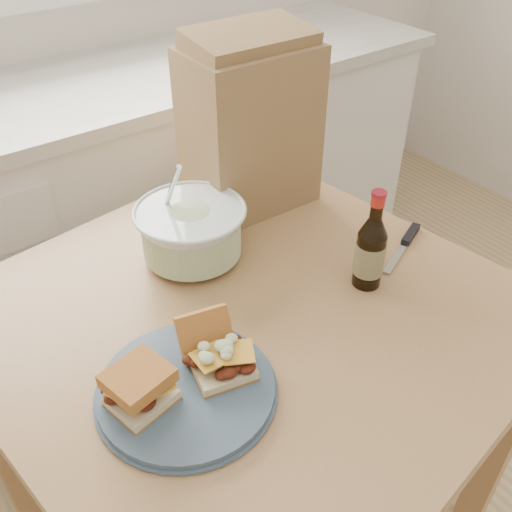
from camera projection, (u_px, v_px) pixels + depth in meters
cabinet_run at (101, 217)px, 1.97m from camera, size 2.50×0.64×0.94m
dining_table at (248, 351)px, 1.19m from camera, size 1.09×1.09×0.80m
plate at (186, 390)px, 0.94m from camera, size 0.29×0.29×0.02m
sandwich_left at (140, 387)px, 0.89m from camera, size 0.11×0.10×0.07m
sandwich_right at (216, 352)px, 0.96m from camera, size 0.12×0.15×0.08m
coleslaw_bowl at (191, 234)px, 1.21m from camera, size 0.24×0.24×0.24m
beer_bottle at (370, 251)px, 1.13m from camera, size 0.06×0.06×0.22m
knife at (407, 240)px, 1.28m from camera, size 0.19×0.09×0.01m
paper_bag at (250, 130)px, 1.31m from camera, size 0.30×0.20×0.38m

